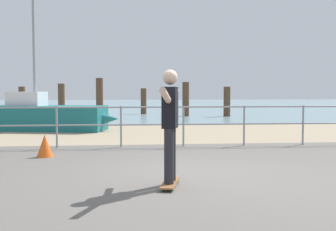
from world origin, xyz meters
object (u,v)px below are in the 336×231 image
(sailboat, at_px, (47,116))
(skateboarder, at_px, (170,119))
(traffic_cone, at_px, (45,146))
(skateboard, at_px, (170,183))

(sailboat, xyz_separation_m, skateboarder, (3.46, -9.08, 0.50))
(sailboat, distance_m, traffic_cone, 6.20)
(skateboarder, height_order, traffic_cone, skateboarder)
(sailboat, height_order, skateboard, sailboat)
(sailboat, height_order, traffic_cone, sailboat)
(sailboat, xyz_separation_m, traffic_cone, (1.08, -6.10, -0.27))
(sailboat, distance_m, skateboard, 9.73)
(sailboat, distance_m, skateboarder, 9.73)
(skateboard, bearing_deg, sailboat, 110.86)
(sailboat, xyz_separation_m, skateboard, (3.46, -9.08, -0.45))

